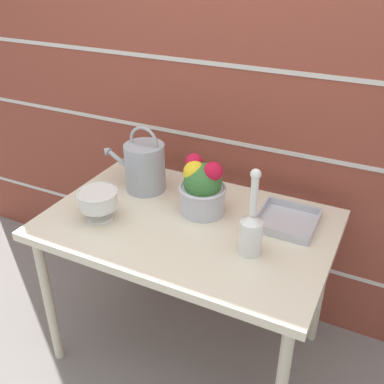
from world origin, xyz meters
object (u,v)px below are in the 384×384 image
(crystal_pedestal_bowl, at_px, (98,201))
(flower_planter, at_px, (202,187))
(glass_decanter, at_px, (251,229))
(wire_tray, at_px, (287,222))
(watering_can, at_px, (144,166))

(crystal_pedestal_bowl, height_order, flower_planter, flower_planter)
(glass_decanter, height_order, wire_tray, glass_decanter)
(flower_planter, xyz_separation_m, wire_tray, (0.35, 0.07, -0.11))
(glass_decanter, relative_size, wire_tray, 1.43)
(flower_planter, relative_size, glass_decanter, 0.72)
(flower_planter, height_order, wire_tray, flower_planter)
(watering_can, bearing_deg, wire_tray, 0.10)
(watering_can, relative_size, wire_tray, 1.36)
(flower_planter, bearing_deg, watering_can, 168.37)
(crystal_pedestal_bowl, bearing_deg, glass_decanter, 4.99)
(crystal_pedestal_bowl, relative_size, glass_decanter, 0.49)
(watering_can, xyz_separation_m, crystal_pedestal_bowl, (-0.04, -0.31, -0.03))
(watering_can, bearing_deg, flower_planter, -11.63)
(watering_can, xyz_separation_m, wire_tray, (0.68, 0.00, -0.11))
(watering_can, height_order, flower_planter, watering_can)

